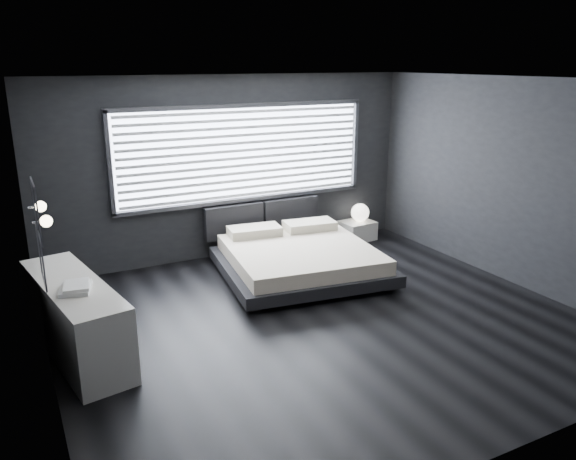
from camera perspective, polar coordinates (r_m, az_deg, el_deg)
room at (r=6.37m, az=3.51°, el=2.33°), size 6.04×6.00×2.80m
window at (r=8.78m, az=-4.41°, el=7.74°), size 4.14×0.09×1.52m
headboard at (r=9.06m, az=-2.59°, el=1.32°), size 1.96×0.16×0.52m
sconce_near at (r=5.53m, az=-23.39°, el=0.82°), size 0.18×0.11×0.11m
sconce_far at (r=6.11m, az=-23.85°, el=2.20°), size 0.18×0.11×0.11m
wall_art_upper at (r=4.88m, az=-24.21°, el=1.78°), size 0.01×0.48×0.48m
wall_art_lower at (r=5.25m, az=-23.79°, el=-2.55°), size 0.01×0.48×0.48m
bed at (r=8.09m, az=1.18°, el=-2.86°), size 2.47×2.38×0.57m
nightstand at (r=9.83m, az=7.05°, el=-0.03°), size 0.58×0.50×0.32m
orb_lamp at (r=9.77m, az=7.33°, el=1.78°), size 0.31×0.31×0.31m
dresser at (r=6.37m, az=-20.76°, el=-8.34°), size 0.90×2.08×0.80m
book_stack at (r=5.97m, az=-20.76°, el=-5.47°), size 0.36×0.42×0.08m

